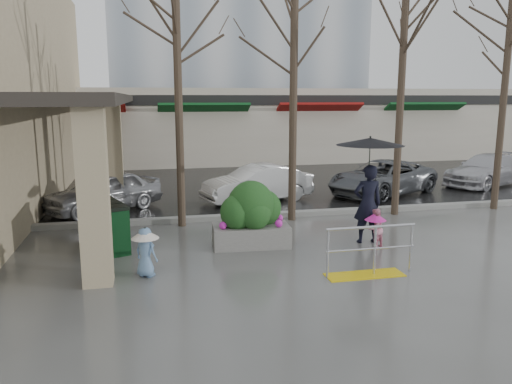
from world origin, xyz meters
name	(u,v)px	position (x,y,z in m)	size (l,w,h in m)	color
ground	(286,261)	(0.00, 0.00, 0.00)	(120.00, 120.00, 0.00)	#51514F
street_asphalt	(192,153)	(0.00, 22.00, 0.01)	(120.00, 36.00, 0.01)	black
curb	(249,216)	(0.00, 4.00, 0.07)	(120.00, 0.30, 0.15)	gray
canopy_slab	(86,95)	(-4.80, 8.00, 3.62)	(2.80, 18.00, 0.25)	#2D2823
pillar_front	(94,195)	(-3.90, -0.50, 1.75)	(0.55, 0.55, 3.50)	tan
pillar_back	(113,156)	(-3.90, 6.00, 1.75)	(0.55, 0.55, 3.50)	tan
storefront_row	(233,125)	(2.00, 17.97, 2.01)	(34.00, 6.74, 4.00)	beige
handrail	(368,257)	(1.36, -1.20, 0.38)	(1.90, 0.50, 1.03)	yellow
tree_west	(177,37)	(-2.00, 3.60, 5.08)	(3.20, 3.20, 6.80)	#382B21
tree_midwest	(294,34)	(1.20, 3.60, 5.23)	(3.20, 3.20, 7.00)	#382B21
tree_mideast	(403,51)	(4.50, 3.60, 4.86)	(3.20, 3.20, 6.50)	#382B21
tree_east	(509,35)	(8.00, 3.60, 5.38)	(3.20, 3.20, 7.20)	#382B21
woman	(369,177)	(2.33, 0.97, 1.63)	(1.64, 1.64, 2.63)	black
child_pink	(375,226)	(2.30, 0.45, 0.55)	(0.58, 0.53, 0.97)	pink
child_blue	(145,247)	(-3.00, -0.29, 0.60)	(0.58, 0.56, 1.01)	#668BB5
planter	(251,215)	(-0.50, 1.31, 0.76)	(1.89, 1.10, 1.60)	#65625E
news_boxes	(108,223)	(-3.87, 2.03, 0.57)	(1.11, 2.06, 1.13)	#0C3516
car_a	(104,191)	(-4.25, 6.02, 0.63)	(1.49, 3.70, 1.26)	#A7A8AC
car_b	(257,183)	(0.80, 6.38, 0.63)	(1.33, 3.82, 1.26)	white
car_c	(382,178)	(5.56, 6.59, 0.63)	(2.09, 4.53, 1.26)	#5C5F64
car_d	(487,170)	(10.65, 7.49, 0.63)	(1.77, 4.34, 1.26)	silver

